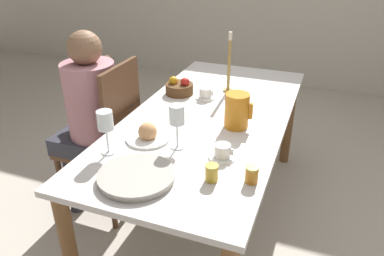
# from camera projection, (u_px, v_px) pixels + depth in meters

# --- Properties ---
(ground_plane) EXTENTS (20.00, 20.00, 0.00)m
(ground_plane) POSITION_uv_depth(u_px,v_px,m) (207.00, 216.00, 2.46)
(ground_plane) COLOR beige
(dining_table) EXTENTS (0.86, 1.85, 0.73)m
(dining_table) POSITION_uv_depth(u_px,v_px,m) (209.00, 130.00, 2.17)
(dining_table) COLOR silver
(dining_table) RESTS_ON ground_plane
(chair_person_side) EXTENTS (0.42, 0.42, 1.01)m
(chair_person_side) POSITION_uv_depth(u_px,v_px,m) (109.00, 139.00, 2.31)
(chair_person_side) COLOR #51331E
(chair_person_side) RESTS_ON ground_plane
(person_seated) EXTENTS (0.39, 0.41, 1.19)m
(person_seated) POSITION_uv_depth(u_px,v_px,m) (89.00, 111.00, 2.22)
(person_seated) COLOR #33333D
(person_seated) RESTS_ON ground_plane
(red_pitcher) EXTENTS (0.15, 0.13, 0.19)m
(red_pitcher) POSITION_uv_depth(u_px,v_px,m) (237.00, 110.00, 1.95)
(red_pitcher) COLOR orange
(red_pitcher) RESTS_ON dining_table
(wine_glass_water) EXTENTS (0.07, 0.07, 0.21)m
(wine_glass_water) POSITION_uv_depth(u_px,v_px,m) (105.00, 122.00, 1.68)
(wine_glass_water) COLOR white
(wine_glass_water) RESTS_ON dining_table
(wine_glass_juice) EXTENTS (0.07, 0.07, 0.22)m
(wine_glass_juice) POSITION_uv_depth(u_px,v_px,m) (177.00, 117.00, 1.73)
(wine_glass_juice) COLOR white
(wine_glass_juice) RESTS_ON dining_table
(teacup_near_person) EXTENTS (0.13, 0.13, 0.07)m
(teacup_near_person) POSITION_uv_depth(u_px,v_px,m) (222.00, 152.00, 1.70)
(teacup_near_person) COLOR white
(teacup_near_person) RESTS_ON dining_table
(teacup_across) EXTENTS (0.13, 0.13, 0.07)m
(teacup_across) POSITION_uv_depth(u_px,v_px,m) (205.00, 94.00, 2.32)
(teacup_across) COLOR white
(teacup_across) RESTS_ON dining_table
(serving_tray) EXTENTS (0.33, 0.33, 0.03)m
(serving_tray) POSITION_uv_depth(u_px,v_px,m) (137.00, 176.00, 1.56)
(serving_tray) COLOR #B7B2A8
(serving_tray) RESTS_ON dining_table
(bread_plate) EXTENTS (0.22, 0.22, 0.09)m
(bread_plate) POSITION_uv_depth(u_px,v_px,m) (148.00, 134.00, 1.86)
(bread_plate) COLOR white
(bread_plate) RESTS_ON dining_table
(jam_jar_amber) EXTENTS (0.06, 0.06, 0.07)m
(jam_jar_amber) POSITION_uv_depth(u_px,v_px,m) (212.00, 172.00, 1.54)
(jam_jar_amber) COLOR gold
(jam_jar_amber) RESTS_ON dining_table
(jam_jar_red) EXTENTS (0.06, 0.06, 0.07)m
(jam_jar_red) POSITION_uv_depth(u_px,v_px,m) (252.00, 174.00, 1.53)
(jam_jar_red) COLOR #C67A1E
(jam_jar_red) RESTS_ON dining_table
(fruit_bowl) EXTENTS (0.18, 0.18, 0.11)m
(fruit_bowl) POSITION_uv_depth(u_px,v_px,m) (179.00, 88.00, 2.39)
(fruit_bowl) COLOR brown
(fruit_bowl) RESTS_ON dining_table
(candlestick_tall) EXTENTS (0.06, 0.06, 0.39)m
(candlestick_tall) POSITION_uv_depth(u_px,v_px,m) (229.00, 69.00, 2.37)
(candlestick_tall) COLOR olive
(candlestick_tall) RESTS_ON dining_table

